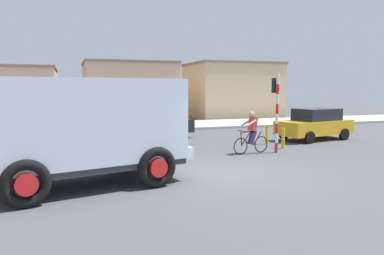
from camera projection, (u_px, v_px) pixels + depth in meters
The scene contains 11 objects.
ground_plane at pixel (230, 173), 11.52m from camera, with size 120.00×120.00×0.00m, color #4C4C51.
sidewalk_far at pixel (143, 126), 24.73m from camera, with size 80.00×5.00×0.16m, color #ADADA8.
truck_foreground at pixel (83, 125), 9.96m from camera, with size 5.84×3.72×2.90m.
cyclist at pixel (252, 132), 14.91m from camera, with size 1.70×0.56×1.72m.
traffic_light_pole at pixel (276, 102), 15.06m from camera, with size 0.24×0.43×3.20m.
car_red_near at pixel (154, 123), 19.50m from camera, with size 4.16×2.21×1.60m.
car_white_mid at pixel (315, 124), 18.89m from camera, with size 4.25×2.44×1.60m.
bollard_near at pixel (283, 138), 16.18m from camera, with size 0.14×0.14×0.90m, color gold.
bollard_far at pixel (267, 135), 17.50m from camera, with size 0.14×0.14×0.90m, color gold.
building_mid_block at pixel (129, 91), 30.94m from camera, with size 7.24×6.69×4.73m.
building_corner_right at pixel (231, 90), 33.58m from camera, with size 7.59×6.50×4.85m.
Camera 1 is at (-4.73, -10.33, 2.66)m, focal length 34.61 mm.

